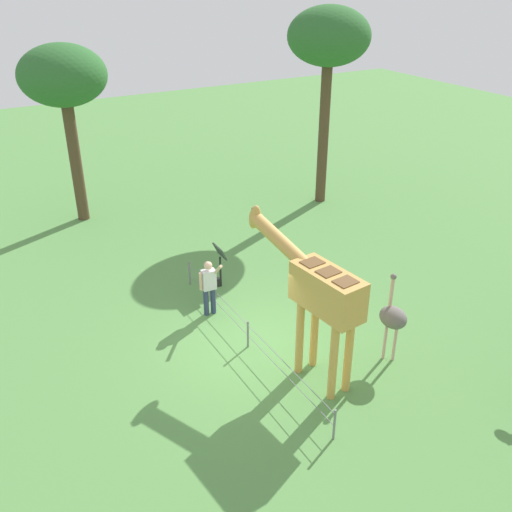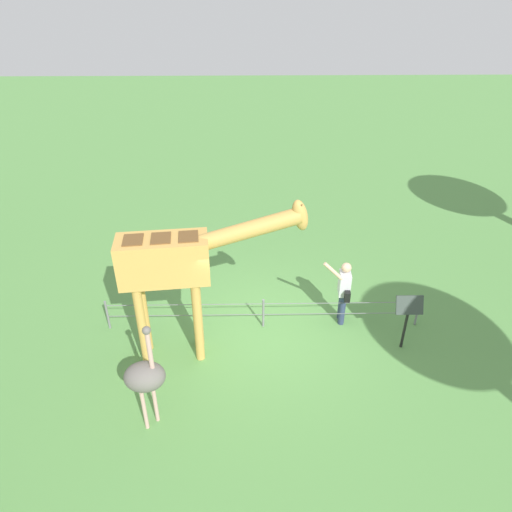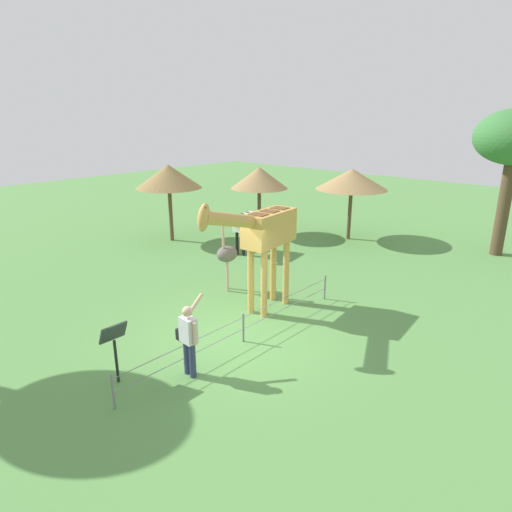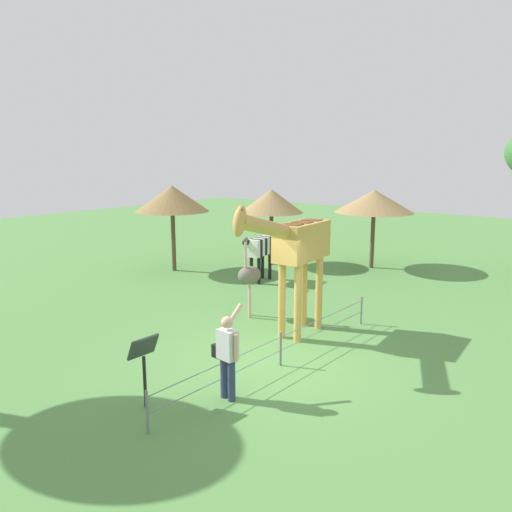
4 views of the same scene
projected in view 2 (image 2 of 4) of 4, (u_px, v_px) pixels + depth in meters
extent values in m
plane|color=#568E47|center=(263.00, 328.00, 10.66)|extent=(60.00, 60.00, 0.00)
cylinder|color=gold|center=(198.00, 309.00, 9.73)|extent=(0.18, 0.18, 1.90)
cylinder|color=gold|center=(198.00, 323.00, 9.36)|extent=(0.18, 0.18, 1.90)
cylinder|color=gold|center=(144.00, 313.00, 9.61)|extent=(0.18, 0.18, 1.90)
cylinder|color=gold|center=(142.00, 327.00, 9.24)|extent=(0.18, 0.18, 1.90)
cube|color=gold|center=(163.00, 260.00, 8.76)|extent=(1.77, 0.88, 0.90)
cube|color=brown|center=(188.00, 236.00, 8.57)|extent=(0.41, 0.48, 0.02)
cube|color=brown|center=(161.00, 238.00, 8.52)|extent=(0.41, 0.48, 0.02)
cube|color=brown|center=(133.00, 240.00, 8.46)|extent=(0.41, 0.48, 0.02)
cylinder|color=gold|center=(247.00, 230.00, 8.66)|extent=(2.08, 0.54, 0.81)
ellipsoid|color=gold|center=(300.00, 215.00, 8.63)|extent=(0.45, 0.30, 0.69)
cylinder|color=brown|center=(300.00, 205.00, 8.59)|extent=(0.05, 0.05, 0.14)
cylinder|color=brown|center=(301.00, 208.00, 8.49)|extent=(0.05, 0.05, 0.14)
cylinder|color=navy|center=(342.00, 310.00, 10.61)|extent=(0.14, 0.14, 0.78)
cylinder|color=navy|center=(341.00, 305.00, 10.78)|extent=(0.14, 0.14, 0.78)
cube|color=silver|center=(345.00, 283.00, 10.35)|extent=(0.27, 0.38, 0.55)
sphere|color=#D8AD8C|center=(346.00, 268.00, 10.13)|extent=(0.22, 0.22, 0.22)
cylinder|color=#D8AD8C|center=(333.00, 271.00, 10.01)|extent=(0.46, 0.11, 0.44)
cylinder|color=#D8AD8C|center=(343.00, 278.00, 10.54)|extent=(0.08, 0.08, 0.50)
cube|color=black|center=(347.00, 296.00, 10.25)|extent=(0.13, 0.21, 0.24)
cylinder|color=#CC9E93|center=(155.00, 403.00, 8.26)|extent=(0.07, 0.07, 0.90)
cylinder|color=#CC9E93|center=(145.00, 410.00, 8.12)|extent=(0.07, 0.07, 0.90)
ellipsoid|color=#66605B|center=(145.00, 377.00, 7.81)|extent=(0.70, 0.56, 0.49)
cylinder|color=#CC9E93|center=(150.00, 352.00, 7.52)|extent=(0.08, 0.08, 0.80)
sphere|color=#66605B|center=(146.00, 330.00, 7.29)|extent=(0.14, 0.14, 0.14)
cylinder|color=black|center=(404.00, 330.00, 9.90)|extent=(0.06, 0.06, 0.95)
cube|color=#333D38|center=(410.00, 305.00, 9.55)|extent=(0.56, 0.21, 0.38)
cylinder|color=slate|center=(107.00, 315.00, 10.48)|extent=(0.05, 0.05, 0.75)
cylinder|color=slate|center=(263.00, 313.00, 10.53)|extent=(0.05, 0.05, 0.75)
cylinder|color=slate|center=(417.00, 311.00, 10.59)|extent=(0.05, 0.05, 0.75)
cube|color=slate|center=(263.00, 304.00, 10.40)|extent=(7.00, 0.01, 0.01)
cube|color=slate|center=(263.00, 314.00, 10.55)|extent=(7.00, 0.01, 0.01)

